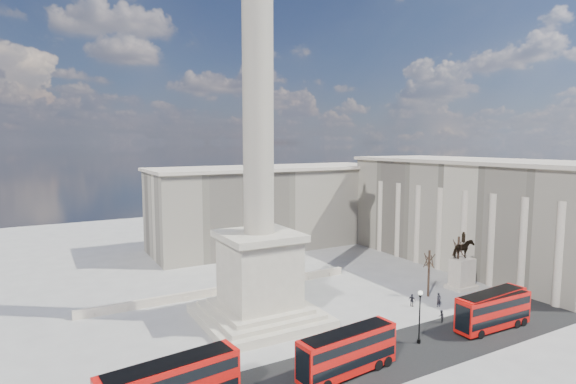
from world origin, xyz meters
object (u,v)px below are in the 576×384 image
(victorian_lamp, at_px, (420,312))
(equestrian_statue, at_px, (462,269))
(pedestrian_standing, at_px, (441,317))
(pedestrian_crossing, at_px, (412,300))
(nelsons_column, at_px, (259,215))
(red_bus_d, at_px, (491,309))
(red_bus_b, at_px, (348,352))
(red_bus_c, at_px, (494,311))
(pedestrian_walking, at_px, (439,300))

(victorian_lamp, bearing_deg, equestrian_statue, 28.45)
(pedestrian_standing, bearing_deg, pedestrian_crossing, -133.37)
(nelsons_column, relative_size, red_bus_d, 4.74)
(equestrian_statue, xyz_separation_m, pedestrian_crossing, (-11.84, -1.94, -2.12))
(nelsons_column, height_order, pedestrian_standing, nelsons_column)
(nelsons_column, distance_m, red_bus_b, 19.14)
(red_bus_c, height_order, red_bus_d, red_bus_d)
(red_bus_c, distance_m, pedestrian_standing, 5.85)
(pedestrian_crossing, bearing_deg, pedestrian_walking, -143.43)
(nelsons_column, height_order, equestrian_statue, nelsons_column)
(pedestrian_walking, xyz_separation_m, pedestrian_crossing, (-3.01, 1.77, -0.09))
(equestrian_statue, bearing_deg, red_bus_d, -127.18)
(nelsons_column, xyz_separation_m, pedestrian_standing, (18.58, -11.50, -12.14))
(nelsons_column, height_order, victorian_lamp, nelsons_column)
(red_bus_b, height_order, pedestrian_standing, red_bus_b)
(red_bus_d, height_order, pedestrian_crossing, red_bus_d)
(red_bus_c, bearing_deg, pedestrian_standing, 132.88)
(equestrian_statue, bearing_deg, pedestrian_walking, -157.18)
(red_bus_b, height_order, victorian_lamp, victorian_lamp)
(pedestrian_walking, bearing_deg, pedestrian_crossing, 156.74)
(red_bus_b, xyz_separation_m, pedestrian_standing, (17.01, 4.28, -1.43))
(pedestrian_walking, relative_size, pedestrian_crossing, 1.10)
(red_bus_b, xyz_separation_m, pedestrian_crossing, (17.86, 9.95, -1.36))
(red_bus_d, xyz_separation_m, pedestrian_crossing, (-3.27, 9.36, -1.36))
(red_bus_b, distance_m, pedestrian_standing, 17.60)
(victorian_lamp, distance_m, pedestrian_crossing, 11.42)
(red_bus_b, height_order, red_bus_c, red_bus_b)
(red_bus_b, relative_size, pedestrian_walking, 5.63)
(nelsons_column, xyz_separation_m, red_bus_c, (22.36, -15.76, -10.77))
(equestrian_statue, bearing_deg, pedestrian_crossing, -170.68)
(pedestrian_standing, distance_m, pedestrian_crossing, 5.73)
(nelsons_column, xyz_separation_m, pedestrian_walking, (22.44, -7.61, -11.98))
(pedestrian_walking, bearing_deg, red_bus_d, -80.73)
(nelsons_column, relative_size, victorian_lamp, 8.54)
(nelsons_column, xyz_separation_m, pedestrian_crossing, (19.43, -5.83, -12.07))
(red_bus_c, height_order, victorian_lamp, victorian_lamp)
(red_bus_d, relative_size, pedestrian_crossing, 6.19)
(equestrian_statue, relative_size, pedestrian_standing, 5.49)
(equestrian_statue, height_order, pedestrian_standing, equestrian_statue)
(red_bus_b, relative_size, equestrian_statue, 1.24)
(victorian_lamp, distance_m, pedestrian_walking, 12.49)
(equestrian_statue, distance_m, pedestrian_walking, 9.80)
(red_bus_b, relative_size, red_bus_c, 1.04)
(red_bus_c, bearing_deg, nelsons_column, 146.12)
(red_bus_c, distance_m, red_bus_d, 0.66)
(red_bus_c, distance_m, pedestrian_crossing, 10.43)
(pedestrian_walking, bearing_deg, red_bus_b, -151.30)
(nelsons_column, xyz_separation_m, victorian_lamp, (12.15, -14.25, -9.48))
(victorian_lamp, bearing_deg, pedestrian_walking, 32.86)
(victorian_lamp, xyz_separation_m, equestrian_statue, (19.12, 10.36, -0.47))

